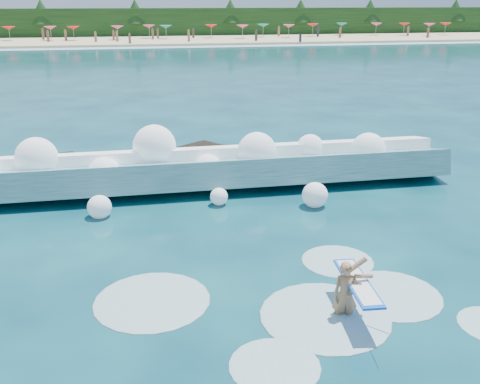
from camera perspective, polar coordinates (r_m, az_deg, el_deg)
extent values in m
plane|color=#083043|center=(14.05, -4.53, -7.74)|extent=(200.00, 200.00, 0.00)
cube|color=tan|center=(90.62, -10.37, 15.60)|extent=(140.00, 20.00, 0.40)
cube|color=silver|center=(79.67, -10.22, 14.94)|extent=(140.00, 5.00, 0.08)
cube|color=black|center=(100.48, -10.56, 17.30)|extent=(140.00, 4.00, 5.00)
cube|color=teal|center=(19.54, -5.70, 1.85)|extent=(19.35, 2.95, 1.61)
cube|color=white|center=(20.16, -5.97, 3.85)|extent=(19.35, 1.36, 0.75)
cube|color=black|center=(21.00, -19.76, 1.78)|extent=(2.42, 2.04, 1.14)
cube|color=black|center=(19.99, -11.54, 1.42)|extent=(1.88, 1.66, 0.88)
cube|color=black|center=(21.21, -4.26, 3.20)|extent=(2.25, 2.18, 1.23)
imported|color=#AA754F|center=(11.88, 11.18, -10.81)|extent=(0.61, 0.45, 1.55)
cube|color=blue|center=(11.89, 12.45, -9.41)|extent=(0.65, 2.15, 0.05)
cube|color=white|center=(11.89, 12.45, -9.35)|extent=(0.55, 1.97, 0.05)
cylinder|color=black|center=(11.06, 14.38, -14.00)|extent=(0.01, 0.91, 0.43)
sphere|color=white|center=(19.88, -20.87, 3.39)|extent=(1.47, 1.47, 1.47)
sphere|color=white|center=(19.16, -14.25, 1.88)|extent=(1.19, 1.19, 1.19)
sphere|color=white|center=(19.92, -9.11, 4.85)|extent=(1.58, 1.58, 1.58)
sphere|color=white|center=(19.39, -3.42, 2.54)|extent=(1.03, 1.03, 1.03)
sphere|color=white|center=(19.67, 1.83, 4.35)|extent=(1.42, 1.42, 1.42)
sphere|color=white|center=(20.81, 7.49, 4.70)|extent=(1.04, 1.04, 1.04)
sphere|color=white|center=(21.03, 13.51, 4.39)|extent=(1.31, 1.31, 1.31)
sphere|color=white|center=(17.43, -14.76, -1.57)|extent=(0.77, 0.77, 0.77)
sphere|color=white|center=(17.85, -2.26, -0.49)|extent=(0.60, 0.60, 0.60)
sphere|color=white|center=(17.85, 7.99, -0.32)|extent=(0.86, 0.86, 0.86)
ellipsoid|color=silver|center=(12.09, 9.03, -12.91)|extent=(2.88, 2.88, 0.14)
ellipsoid|color=silver|center=(10.60, 3.71, -18.02)|extent=(1.76, 1.76, 0.09)
ellipsoid|color=silver|center=(13.19, 15.80, -10.49)|extent=(2.36, 2.36, 0.12)
ellipsoid|color=silver|center=(12.64, -9.37, -11.37)|extent=(2.69, 2.69, 0.13)
ellipsoid|color=silver|center=(14.43, 10.36, -7.24)|extent=(1.91, 1.91, 0.10)
cone|color=red|center=(93.94, -23.45, 15.75)|extent=(2.00, 2.00, 0.50)
cone|color=#E1426E|center=(92.12, -19.59, 16.17)|extent=(2.00, 2.00, 0.50)
cone|color=red|center=(90.92, -17.38, 16.36)|extent=(2.00, 2.00, 0.50)
cone|color=#E1426E|center=(90.77, -12.96, 16.74)|extent=(2.00, 2.00, 0.50)
cone|color=#E1426E|center=(93.25, -9.68, 17.02)|extent=(2.00, 2.00, 0.50)
cone|color=#15857D|center=(91.52, -7.92, 17.06)|extent=(2.00, 2.00, 0.50)
cone|color=red|center=(93.28, -3.10, 17.26)|extent=(2.00, 2.00, 0.50)
cone|color=#E1426E|center=(91.80, 0.27, 17.24)|extent=(2.00, 2.00, 0.50)
cone|color=#15857D|center=(95.28, 2.48, 17.32)|extent=(2.00, 2.00, 0.50)
cone|color=#E1426E|center=(93.69, 5.23, 17.22)|extent=(2.00, 2.00, 0.50)
cone|color=red|center=(97.39, 7.77, 17.22)|extent=(2.00, 2.00, 0.50)
cone|color=#15857D|center=(101.48, 10.79, 17.17)|extent=(2.00, 2.00, 0.50)
cone|color=#E1426E|center=(102.87, 14.34, 16.95)|extent=(2.00, 2.00, 0.50)
cone|color=red|center=(103.97, 17.13, 16.72)|extent=(2.00, 2.00, 0.50)
cone|color=#E1426E|center=(103.47, 19.54, 16.46)|extent=(2.00, 2.00, 0.50)
cone|color=red|center=(107.07, 21.09, 16.37)|extent=(2.00, 2.00, 0.50)
cube|color=#3F332D|center=(87.83, -17.28, 15.52)|extent=(0.35, 0.22, 1.39)
cube|color=#262633|center=(83.60, -21.12, 14.74)|extent=(0.35, 0.22, 1.51)
cube|color=#3F332D|center=(87.34, -12.50, 15.90)|extent=(0.35, 0.22, 1.38)
cube|color=#8C664C|center=(83.70, -11.86, 15.84)|extent=(0.35, 0.22, 1.53)
cube|color=#262633|center=(100.13, 19.81, 15.71)|extent=(0.35, 0.22, 1.46)
cube|color=brown|center=(95.58, 1.10, 16.69)|extent=(0.35, 0.22, 1.52)
cube|color=#8C664C|center=(90.15, -4.19, 16.40)|extent=(0.35, 0.22, 1.38)
cube|color=#262633|center=(81.88, -10.42, 15.64)|extent=(0.35, 0.22, 1.57)
cube|color=brown|center=(90.07, -23.67, 14.86)|extent=(0.35, 0.22, 1.39)
cube|color=#3F332D|center=(100.27, 10.45, 16.55)|extent=(0.35, 0.22, 1.58)
cube|color=#8C664C|center=(95.72, 1.60, 16.67)|extent=(0.35, 0.22, 1.44)
cube|color=#262633|center=(93.43, -16.02, 15.87)|extent=(0.35, 0.22, 1.46)
cube|color=#3F332D|center=(96.28, 8.31, 16.52)|extent=(0.35, 0.22, 1.53)
cube|color=#8C664C|center=(107.38, 18.97, 16.02)|extent=(0.35, 0.22, 1.52)
cube|color=brown|center=(91.56, -2.30, 16.56)|extent=(0.35, 0.22, 1.60)
cube|color=#8C664C|center=(102.05, 21.41, 15.60)|extent=(0.35, 0.22, 1.53)
cube|color=brown|center=(92.83, -5.00, 16.54)|extent=(0.35, 0.22, 1.58)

